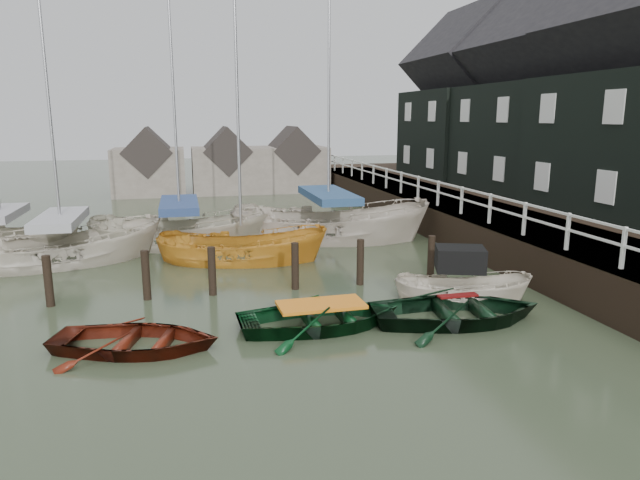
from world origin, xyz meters
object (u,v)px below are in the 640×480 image
object	(u,v)px
rowboat_red	(137,350)
rowboat_green	(321,327)
sailboat_c	(242,261)
sailboat_a	(64,262)
sailboat_b	(181,244)
sailboat_e	(5,250)
rowboat_dkgreen	(456,322)
motorboat	(461,297)
sailboat_d	(328,238)

from	to	relation	value
rowboat_red	rowboat_green	distance (m)	4.26
sailboat_c	sailboat_a	bearing A→B (deg)	93.17
rowboat_red	sailboat_b	size ratio (longest dim) A/B	0.28
rowboat_green	sailboat_e	size ratio (longest dim) A/B	0.40
rowboat_dkgreen	sailboat_b	xyz separation A→B (m)	(-6.63, 10.39, 0.06)
rowboat_red	sailboat_b	bearing A→B (deg)	10.52
rowboat_red	motorboat	bearing A→B (deg)	-64.75
rowboat_red	sailboat_e	world-z (taller)	sailboat_e
rowboat_dkgreen	sailboat_b	distance (m)	12.33
rowboat_green	sailboat_c	bearing A→B (deg)	8.05
rowboat_red	sailboat_c	distance (m)	7.96
sailboat_a	sailboat_c	bearing A→B (deg)	-115.89
sailboat_b	sailboat_d	world-z (taller)	sailboat_d
sailboat_b	sailboat_c	xyz separation A→B (m)	(2.08, -3.02, -0.05)
rowboat_green	sailboat_b	distance (m)	10.50
motorboat	sailboat_c	size ratio (longest dim) A/B	0.35
rowboat_dkgreen	sailboat_a	bearing A→B (deg)	57.68
sailboat_a	sailboat_c	xyz separation A→B (m)	(6.05, -1.13, -0.05)
motorboat	sailboat_a	size ratio (longest dim) A/B	0.33
rowboat_red	rowboat_dkgreen	bearing A→B (deg)	-74.34
rowboat_red	sailboat_d	size ratio (longest dim) A/B	0.26
sailboat_c	sailboat_b	bearing A→B (deg)	48.32
rowboat_dkgreen	sailboat_d	size ratio (longest dim) A/B	0.31
sailboat_d	rowboat_red	bearing A→B (deg)	163.30
rowboat_red	rowboat_green	xyz separation A→B (m)	(4.24, 0.39, 0.00)
rowboat_red	sailboat_b	xyz separation A→B (m)	(0.97, 10.36, 0.06)
rowboat_green	sailboat_a	world-z (taller)	sailboat_a
sailboat_e	sailboat_c	bearing A→B (deg)	-91.81
sailboat_b	rowboat_dkgreen	bearing A→B (deg)	-138.14
sailboat_a	sailboat_d	distance (m)	10.05
rowboat_green	rowboat_dkgreen	world-z (taller)	rowboat_dkgreen
sailboat_a	rowboat_dkgreen	bearing A→B (deg)	-144.06
sailboat_b	motorboat	bearing A→B (deg)	-130.84
rowboat_red	motorboat	world-z (taller)	motorboat
sailboat_a	sailboat_e	distance (m)	3.50
rowboat_dkgreen	sailboat_a	world-z (taller)	sailboat_a
sailboat_a	sailboat_e	world-z (taller)	sailboat_a
rowboat_red	sailboat_b	world-z (taller)	sailboat_b
sailboat_c	rowboat_green	bearing A→B (deg)	-156.57
sailboat_a	sailboat_d	world-z (taller)	sailboat_d
sailboat_b	sailboat_c	world-z (taller)	sailboat_b
rowboat_dkgreen	sailboat_c	distance (m)	8.67
sailboat_d	sailboat_e	bearing A→B (deg)	104.13
sailboat_d	sailboat_e	xyz separation A→B (m)	(-12.44, 0.76, 0.00)
rowboat_dkgreen	sailboat_d	distance (m)	10.19
sailboat_b	sailboat_e	distance (m)	6.52
motorboat	sailboat_c	world-z (taller)	sailboat_c
rowboat_red	sailboat_c	size ratio (longest dim) A/B	0.32
rowboat_red	sailboat_e	size ratio (longest dim) A/B	0.36
rowboat_dkgreen	sailboat_e	xyz separation A→B (m)	(-13.13, 10.92, 0.06)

